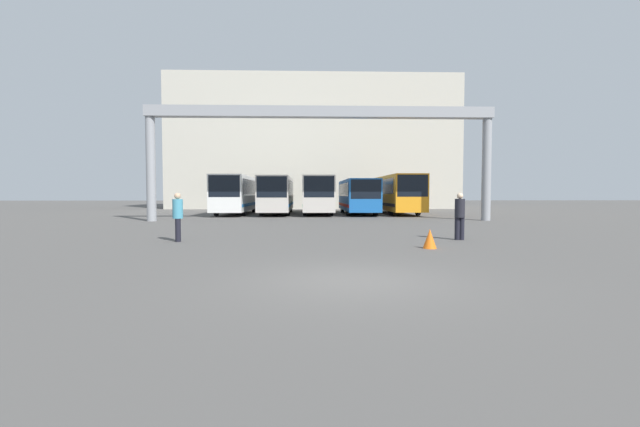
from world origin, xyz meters
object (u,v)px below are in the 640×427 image
at_px(bus_slot_0, 237,193).
at_px(pedestrian_mid_right, 178,216).
at_px(bus_slot_4, 396,192).
at_px(pedestrian_mid_left, 460,215).
at_px(traffic_cone, 430,239).
at_px(bus_slot_2, 317,193).
at_px(bus_slot_1, 277,193).
at_px(bus_slot_3, 358,195).

height_order(bus_slot_0, pedestrian_mid_right, bus_slot_0).
bearing_deg(bus_slot_4, pedestrian_mid_left, -95.45).
distance_m(bus_slot_0, traffic_cone, 25.99).
xyz_separation_m(pedestrian_mid_left, traffic_cone, (-1.91, -2.53, -0.66)).
relative_size(bus_slot_4, pedestrian_mid_left, 6.51).
distance_m(bus_slot_2, pedestrian_mid_left, 22.34).
height_order(bus_slot_1, traffic_cone, bus_slot_1).
relative_size(bus_slot_4, traffic_cone, 18.65).
bearing_deg(pedestrian_mid_right, traffic_cone, 61.13).
bearing_deg(traffic_cone, bus_slot_0, 113.11).
relative_size(pedestrian_mid_right, traffic_cone, 2.86).
relative_size(bus_slot_0, bus_slot_2, 0.93).
relative_size(bus_slot_1, traffic_cone, 19.30).
bearing_deg(bus_slot_0, pedestrian_mid_right, -86.60).
height_order(bus_slot_0, bus_slot_4, bus_slot_4).
bearing_deg(bus_slot_3, bus_slot_4, 12.04).
height_order(bus_slot_1, pedestrian_mid_left, bus_slot_1).
bearing_deg(bus_slot_0, bus_slot_3, -2.64).
distance_m(bus_slot_3, bus_slot_4, 3.62).
height_order(bus_slot_4, pedestrian_mid_left, bus_slot_4).
bearing_deg(pedestrian_mid_right, pedestrian_mid_left, 76.85).
bearing_deg(bus_slot_3, traffic_cone, -91.05).
relative_size(bus_slot_1, bus_slot_3, 1.18).
xyz_separation_m(pedestrian_mid_right, pedestrian_mid_left, (10.81, 0.23, 0.00)).
relative_size(bus_slot_1, pedestrian_mid_right, 6.75).
bearing_deg(bus_slot_2, traffic_cone, -82.71).
bearing_deg(pedestrian_mid_left, pedestrian_mid_right, -175.46).
distance_m(bus_slot_1, traffic_cone, 25.27).
relative_size(bus_slot_3, pedestrian_mid_left, 5.69).
height_order(bus_slot_4, pedestrian_mid_right, bus_slot_4).
relative_size(bus_slot_4, pedestrian_mid_right, 6.52).
bearing_deg(traffic_cone, bus_slot_2, 97.29).
xyz_separation_m(bus_slot_4, pedestrian_mid_right, (-12.87, -21.81, -0.94)).
distance_m(pedestrian_mid_right, pedestrian_mid_left, 10.81).
xyz_separation_m(bus_slot_0, bus_slot_4, (14.15, 0.26, 0.03)).
bearing_deg(bus_slot_0, traffic_cone, -66.89).
height_order(bus_slot_2, traffic_cone, bus_slot_2).
relative_size(bus_slot_2, bus_slot_4, 1.03).
height_order(bus_slot_0, traffic_cone, bus_slot_0).
xyz_separation_m(bus_slot_3, bus_slot_4, (3.54, 0.75, 0.21)).
bearing_deg(traffic_cone, pedestrian_mid_right, 165.47).
bearing_deg(bus_slot_1, bus_slot_0, -172.38).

